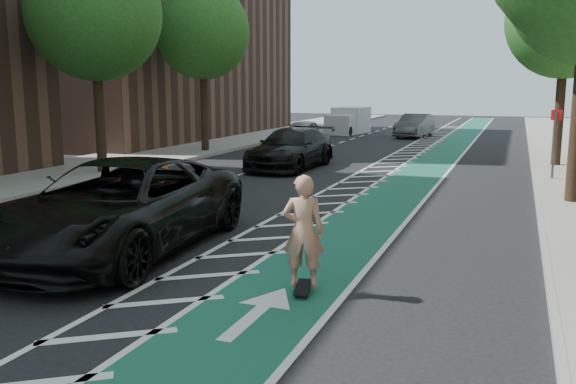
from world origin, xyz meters
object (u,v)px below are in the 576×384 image
at_px(skateboarder, 303,231).
at_px(suv_near, 119,207).
at_px(suv_far, 291,149).
at_px(barrel_a, 160,180).

height_order(skateboarder, suv_near, skateboarder).
bearing_deg(skateboarder, suv_far, -82.39).
relative_size(suv_near, barrel_a, 7.58).
height_order(skateboarder, barrel_a, skateboarder).
relative_size(skateboarder, suv_near, 0.27).
distance_m(suv_near, barrel_a, 6.73).
relative_size(suv_near, suv_far, 1.21).
distance_m(suv_far, barrel_a, 7.08).
bearing_deg(skateboarder, suv_near, -27.34).
height_order(suv_near, barrel_a, suv_near).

